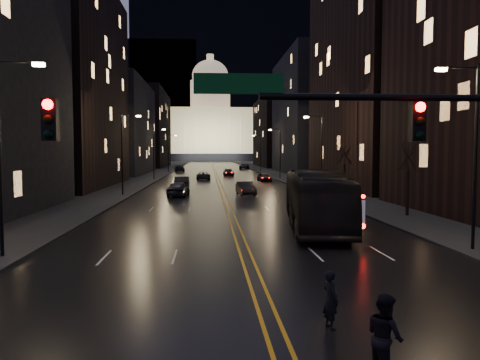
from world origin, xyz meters
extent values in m
plane|color=black|center=(0.00, 0.00, 0.00)|extent=(900.00, 900.00, 0.00)
cube|color=black|center=(0.00, 130.00, 0.01)|extent=(20.00, 320.00, 0.02)
cube|color=black|center=(-14.00, 130.00, 0.08)|extent=(8.00, 320.00, 0.16)
cube|color=black|center=(14.00, 130.00, 0.08)|extent=(8.00, 320.00, 0.16)
cube|color=orange|center=(0.00, 130.00, 0.03)|extent=(0.62, 320.00, 0.01)
cube|color=black|center=(-21.00, 54.00, 14.00)|extent=(12.00, 30.00, 28.00)
cube|color=black|center=(-21.00, 92.00, 10.00)|extent=(12.00, 34.00, 20.00)
cube|color=black|center=(-21.00, 140.00, 12.00)|extent=(12.00, 40.00, 24.00)
cube|color=black|center=(21.00, 50.00, 19.00)|extent=(12.00, 30.00, 38.00)
cube|color=black|center=(21.00, 92.00, 13.00)|extent=(12.00, 34.00, 26.00)
cube|color=black|center=(21.00, 140.00, 11.00)|extent=(12.00, 40.00, 22.00)
cube|color=black|center=(40.00, 380.00, 65.00)|extent=(520.00, 60.00, 130.00)
cube|color=black|center=(0.00, 250.00, 2.00)|extent=(90.00, 50.00, 4.00)
cube|color=#F4DC8D|center=(0.00, 250.00, 16.00)|extent=(80.00, 36.00, 24.00)
cylinder|color=beige|center=(0.00, 250.00, 36.00)|extent=(22.00, 22.00, 16.00)
ellipsoid|color=beige|center=(0.00, 250.00, 47.00)|extent=(20.00, 20.00, 17.00)
cylinder|color=#F4DC8D|center=(0.00, 250.00, 55.50)|extent=(4.00, 4.00, 6.00)
cube|color=black|center=(-5.50, 0.00, 5.60)|extent=(0.35, 0.30, 1.00)
cube|color=black|center=(3.50, 0.00, 5.60)|extent=(0.35, 0.30, 1.00)
sphere|color=#FF0705|center=(-5.50, -0.18, 5.95)|extent=(0.24, 0.24, 0.24)
sphere|color=#FF0705|center=(3.50, -0.18, 5.95)|extent=(0.24, 0.24, 0.24)
cube|color=#053F14|center=(-1.00, 0.00, 6.50)|extent=(2.20, 0.06, 0.50)
cylinder|color=black|center=(11.00, 10.00, 4.50)|extent=(0.16, 0.16, 9.00)
cylinder|color=black|center=(10.10, 10.00, 8.80)|extent=(1.80, 0.10, 0.10)
cube|color=#FFDB99|center=(9.20, 10.00, 8.70)|extent=(0.50, 0.25, 0.15)
cylinder|color=black|center=(-10.10, 10.00, 8.80)|extent=(1.80, 0.10, 0.10)
cube|color=#FFDB99|center=(-9.20, 10.00, 8.70)|extent=(0.50, 0.25, 0.15)
cylinder|color=black|center=(11.00, 40.00, 4.50)|extent=(0.16, 0.16, 9.00)
cylinder|color=black|center=(10.10, 40.00, 8.80)|extent=(1.80, 0.10, 0.10)
cube|color=#FFDB99|center=(9.20, 40.00, 8.70)|extent=(0.50, 0.25, 0.15)
cylinder|color=black|center=(-11.00, 40.00, 4.50)|extent=(0.16, 0.16, 9.00)
cylinder|color=black|center=(-10.10, 40.00, 8.80)|extent=(1.80, 0.10, 0.10)
cube|color=#FFDB99|center=(-9.20, 40.00, 8.70)|extent=(0.50, 0.25, 0.15)
cylinder|color=black|center=(11.00, 70.00, 4.50)|extent=(0.16, 0.16, 9.00)
cylinder|color=black|center=(10.10, 70.00, 8.80)|extent=(1.80, 0.10, 0.10)
cube|color=#FFDB99|center=(9.20, 70.00, 8.70)|extent=(0.50, 0.25, 0.15)
cylinder|color=black|center=(-11.00, 70.00, 4.50)|extent=(0.16, 0.16, 9.00)
cylinder|color=black|center=(-10.10, 70.00, 8.80)|extent=(1.80, 0.10, 0.10)
cube|color=#FFDB99|center=(-9.20, 70.00, 8.70)|extent=(0.50, 0.25, 0.15)
cylinder|color=black|center=(11.00, 100.00, 4.50)|extent=(0.16, 0.16, 9.00)
cylinder|color=black|center=(10.10, 100.00, 8.80)|extent=(1.80, 0.10, 0.10)
cube|color=#FFDB99|center=(9.20, 100.00, 8.70)|extent=(0.50, 0.25, 0.15)
cylinder|color=black|center=(-11.00, 100.00, 4.50)|extent=(0.16, 0.16, 9.00)
cylinder|color=black|center=(-10.10, 100.00, 8.80)|extent=(1.80, 0.10, 0.10)
cube|color=#FFDB99|center=(-9.20, 100.00, 8.70)|extent=(0.50, 0.25, 0.15)
cylinder|color=black|center=(13.00, 22.00, 1.75)|extent=(0.24, 0.24, 3.50)
cylinder|color=black|center=(13.00, 38.00, 1.75)|extent=(0.24, 0.24, 3.50)
imported|color=black|center=(5.05, 17.43, 1.84)|extent=(4.66, 13.46, 3.67)
imported|color=black|center=(-4.92, 39.34, 0.84)|extent=(2.48, 5.10, 1.68)
imported|color=black|center=(-5.05, 49.10, 0.85)|extent=(1.87, 5.16, 1.69)
imported|color=black|center=(-2.50, 69.93, 0.70)|extent=(2.53, 5.12, 1.40)
imported|color=black|center=(-8.50, 102.46, 0.82)|extent=(2.96, 5.91, 1.65)
imported|color=black|center=(2.50, 40.27, 0.77)|extent=(2.09, 4.80, 1.53)
imported|color=black|center=(7.51, 64.28, 0.72)|extent=(2.25, 4.43, 1.45)
imported|color=black|center=(2.50, 82.84, 0.69)|extent=(2.18, 4.87, 1.39)
imported|color=black|center=(8.50, 118.63, 0.78)|extent=(3.27, 5.92, 1.57)
imported|color=black|center=(1.57, 0.85, 0.81)|extent=(0.53, 0.67, 1.62)
imported|color=black|center=(1.98, -2.00, 0.92)|extent=(0.69, 0.99, 1.85)
camera|label=1|loc=(-1.77, -11.48, 4.84)|focal=35.00mm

